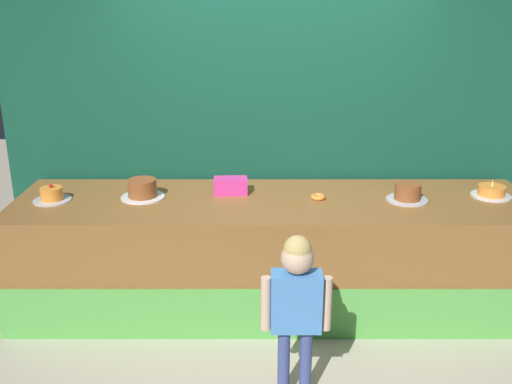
{
  "coord_description": "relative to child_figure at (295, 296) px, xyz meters",
  "views": [
    {
      "loc": [
        -0.14,
        -3.59,
        2.33
      ],
      "look_at": [
        -0.13,
        0.3,
        1.0
      ],
      "focal_mm": 40.65,
      "sensor_mm": 36.0,
      "label": 1
    }
  ],
  "objects": [
    {
      "name": "stage_platform",
      "position": [
        -0.1,
        1.14,
        -0.25
      ],
      "size": [
        3.9,
        1.03,
        0.87
      ],
      "color": "brown",
      "rests_on": "ground_plane"
    },
    {
      "name": "cake_center_right",
      "position": [
        0.9,
        1.13,
        0.24
      ],
      "size": [
        0.31,
        0.31,
        0.13
      ],
      "color": "silver",
      "rests_on": "stage_platform"
    },
    {
      "name": "curtain_backdrop",
      "position": [
        -0.1,
        1.75,
        0.64
      ],
      "size": [
        4.41,
        0.08,
        2.66
      ],
      "primitive_type": "cube",
      "color": "#144C38",
      "rests_on": "ground_plane"
    },
    {
      "name": "child_figure",
      "position": [
        0.0,
        0.0,
        0.0
      ],
      "size": [
        0.41,
        0.19,
        1.06
      ],
      "color": "#3F4C8C",
      "rests_on": "ground_plane"
    },
    {
      "name": "donut",
      "position": [
        0.24,
        1.16,
        0.2
      ],
      "size": [
        0.11,
        0.11,
        0.03
      ],
      "primitive_type": "torus",
      "color": "orange",
      "rests_on": "stage_platform"
    },
    {
      "name": "cake_center_left",
      "position": [
        -1.09,
        1.19,
        0.25
      ],
      "size": [
        0.33,
        0.33,
        0.14
      ],
      "color": "white",
      "rests_on": "stage_platform"
    },
    {
      "name": "pink_box",
      "position": [
        -0.43,
        1.29,
        0.24
      ],
      "size": [
        0.26,
        0.15,
        0.12
      ],
      "primitive_type": "cube",
      "rotation": [
        0.0,
        0.0,
        0.04
      ],
      "color": "#E4389B",
      "rests_on": "stage_platform"
    },
    {
      "name": "cake_far_right",
      "position": [
        1.56,
        1.22,
        0.22
      ],
      "size": [
        0.3,
        0.3,
        0.13
      ],
      "color": "silver",
      "rests_on": "stage_platform"
    },
    {
      "name": "ground_plane",
      "position": [
        -0.1,
        0.63,
        -0.69
      ],
      "size": [
        12.0,
        12.0,
        0.0
      ],
      "primitive_type": "plane",
      "color": "#BCB29E"
    },
    {
      "name": "cake_far_left",
      "position": [
        -1.75,
        1.12,
        0.23
      ],
      "size": [
        0.28,
        0.28,
        0.13
      ],
      "color": "silver",
      "rests_on": "stage_platform"
    }
  ]
}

